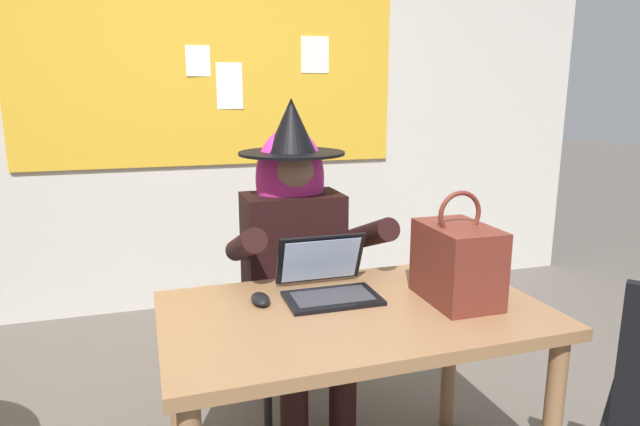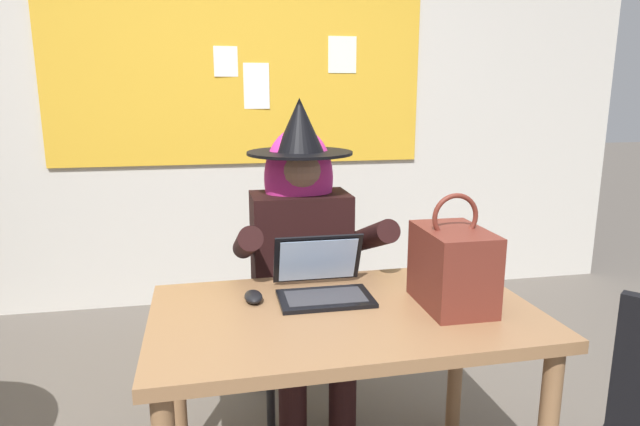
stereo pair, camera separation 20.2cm
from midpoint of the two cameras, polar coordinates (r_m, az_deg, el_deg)
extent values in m
cube|color=beige|center=(3.69, -12.89, 13.17)|extent=(5.45, 0.10, 2.95)
cube|color=gold|center=(3.63, -12.87, 14.37)|extent=(2.40, 0.02, 1.20)
cube|color=white|center=(3.73, -2.14, 16.13)|extent=(0.19, 0.00, 0.23)
cube|color=white|center=(3.61, -14.22, 15.10)|extent=(0.15, 0.01, 0.19)
cube|color=white|center=(3.62, -11.02, 12.85)|extent=(0.16, 0.01, 0.29)
cube|color=#8E6642|center=(1.81, 0.39, -10.56)|extent=(1.25, 0.76, 0.04)
cylinder|color=#8E6642|center=(2.17, -17.29, -17.69)|extent=(0.06, 0.06, 0.68)
cylinder|color=#8E6642|center=(2.43, 10.98, -13.92)|extent=(0.06, 0.06, 0.68)
cube|color=#2D3347|center=(2.48, -5.04, -10.47)|extent=(0.43, 0.43, 0.04)
cube|color=#2D3347|center=(2.57, -6.17, -3.85)|extent=(0.38, 0.05, 0.45)
cylinder|color=#262628|center=(2.48, 0.04, -16.44)|extent=(0.04, 0.04, 0.43)
cylinder|color=#262628|center=(2.41, -8.01, -17.56)|extent=(0.04, 0.04, 0.43)
cylinder|color=#262628|center=(2.77, -2.31, -13.20)|extent=(0.04, 0.04, 0.43)
cylinder|color=#262628|center=(2.70, -9.45, -14.06)|extent=(0.04, 0.04, 0.43)
cylinder|color=black|center=(2.29, -0.27, -18.49)|extent=(0.11, 0.11, 0.47)
cylinder|color=black|center=(2.25, -5.43, -19.21)|extent=(0.11, 0.11, 0.47)
cylinder|color=black|center=(2.32, -1.54, -10.83)|extent=(0.15, 0.42, 0.15)
cylinder|color=black|center=(2.27, -6.49, -11.37)|extent=(0.15, 0.42, 0.15)
cube|color=black|center=(2.41, -5.26, -4.14)|extent=(0.42, 0.26, 0.52)
cylinder|color=black|center=(2.23, 2.26, -2.40)|extent=(0.10, 0.46, 0.24)
cylinder|color=black|center=(2.12, -10.60, -3.42)|extent=(0.10, 0.46, 0.24)
sphere|color=#A37A60|center=(2.33, -5.44, 4.38)|extent=(0.20, 0.20, 0.20)
ellipsoid|color=#D82D8C|center=(2.36, -5.58, 3.51)|extent=(0.30, 0.22, 0.44)
cylinder|color=black|center=(2.32, -5.48, 6.21)|extent=(0.45, 0.45, 0.01)
cone|color=black|center=(2.31, -5.54, 9.02)|extent=(0.21, 0.21, 0.23)
cube|color=black|center=(1.87, -1.83, -8.91)|extent=(0.32, 0.20, 0.01)
cube|color=#333338|center=(1.87, -1.83, -8.68)|extent=(0.27, 0.15, 0.00)
cube|color=black|center=(1.97, -2.91, -4.78)|extent=(0.32, 0.09, 0.19)
cube|color=#99B7E0|center=(1.96, -2.84, -4.97)|extent=(0.28, 0.07, 0.16)
ellipsoid|color=black|center=(1.86, -9.37, -8.89)|extent=(0.07, 0.11, 0.03)
cube|color=maroon|center=(1.87, 11.08, -5.23)|extent=(0.20, 0.30, 0.26)
torus|color=maroon|center=(1.82, 11.31, -0.13)|extent=(0.16, 0.02, 0.16)
camera|label=1|loc=(0.10, -92.86, -0.64)|focal=30.76mm
camera|label=2|loc=(0.10, 87.14, 0.64)|focal=30.76mm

